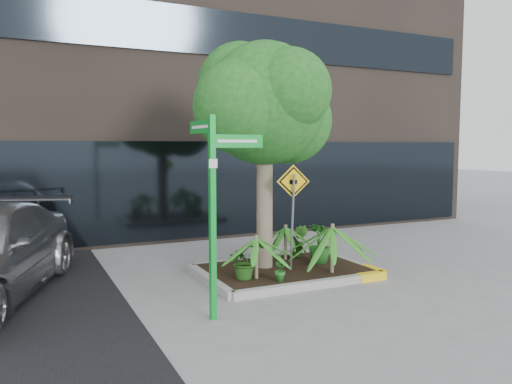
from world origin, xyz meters
name	(u,v)px	position (x,y,z in m)	size (l,w,h in m)	color
ground	(283,280)	(0.00, 0.00, 0.00)	(80.00, 80.00, 0.00)	gray
building	(176,0)	(0.50, 8.50, 7.50)	(18.00, 8.00, 15.00)	#2D2621
planter	(286,270)	(0.23, 0.27, 0.10)	(3.35, 2.36, 0.15)	#9E9E99
tree	(264,104)	(-0.13, 0.56, 3.40)	(3.11, 2.76, 4.66)	gray
palm_front	(333,227)	(0.84, -0.43, 1.03)	(1.06, 1.06, 1.18)	gray
palm_left	(256,238)	(-0.66, -0.19, 0.90)	(0.90, 0.90, 1.00)	gray
palm_back	(286,227)	(0.56, 0.91, 0.85)	(0.85, 0.85, 0.94)	gray
shrub_a	(244,261)	(-0.87, -0.13, 0.48)	(0.59, 0.59, 0.66)	#205016
shrub_b	(320,243)	(1.06, 0.35, 0.56)	(0.46, 0.46, 0.83)	#246A1F
shrub_c	(280,264)	(-0.36, -0.55, 0.47)	(0.34, 0.34, 0.64)	#237022
shrub_d	(299,241)	(0.96, 1.04, 0.51)	(0.39, 0.39, 0.71)	#295B1A
street_sign_post	(214,194)	(-1.94, -1.44, 1.87)	(0.90, 0.89, 3.03)	#0E9A2C
cattle_sign	(293,200)	(0.16, -0.09, 1.55)	(0.62, 0.30, 2.07)	slate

